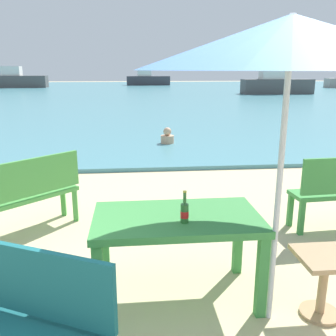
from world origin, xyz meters
The scene contains 11 objects.
sea_water centered at (0.00, 30.00, 0.04)m, with size 120.00×50.00×0.08m, color teal.
picnic_table_green centered at (-0.27, 0.86, 0.65)m, with size 1.40×0.80×0.76m.
beer_bottle_amber centered at (-0.23, 0.71, 0.85)m, with size 0.07×0.07×0.26m.
patio_umbrella centered at (0.44, 0.49, 2.12)m, with size 2.10×2.10×2.30m.
side_table_wood centered at (0.86, 0.48, 0.35)m, with size 0.44×0.44×0.54m.
bench_teal_center centered at (-1.32, -0.06, 0.54)m, with size 1.24×0.85×0.95m.
bench_green_right centered at (-1.85, 2.34, 0.54)m, with size 1.13×1.08×0.95m.
swimmer_person centered at (0.29, 7.43, 0.24)m, with size 0.34×0.34×0.41m.
boat_ferry centered at (-12.20, 38.44, 0.84)m, with size 5.83×1.59×2.12m.
boat_barge centered at (10.54, 26.25, 0.78)m, with size 5.38×1.47×1.96m.
boat_sailboat centered at (1.42, 42.94, 0.74)m, with size 5.05×1.38×1.84m.
Camera 1 is at (-0.64, -2.02, 1.95)m, focal length 39.72 mm.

